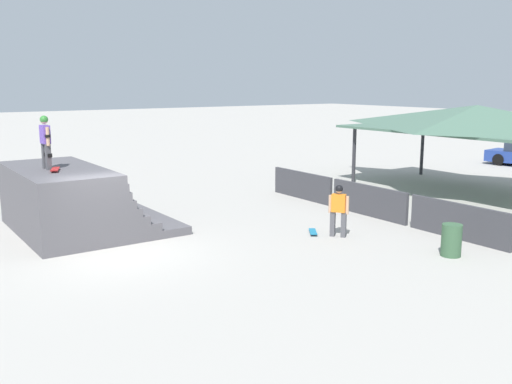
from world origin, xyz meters
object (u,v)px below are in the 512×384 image
Objects in this scene: skater_on_deck at (45,138)px; bystander_walking at (339,206)px; skateboard_on_deck at (55,169)px; skateboard_on_ground at (313,232)px; trash_bin at (451,240)px.

skater_on_deck reaches higher than bystander_walking.
skateboard_on_ground is at bearing 78.83° from skateboard_on_deck.
skateboard_on_deck is at bearing 21.37° from bystander_walking.
bystander_walking is at bearing 76.32° from skateboard_on_deck.
skateboard_on_deck is 1.01× the size of trash_bin.
skateboard_on_deck reaches higher than bystander_walking.
trash_bin is at bearing 66.16° from skateboard_on_deck.
skater_on_deck is 8.77m from bystander_walking.
skateboard_on_ground is (-0.66, -0.40, -0.85)m from bystander_walking.
skater_on_deck is 8.33m from skateboard_on_ground.
skater_on_deck is at bearing -153.24° from skateboard_on_deck.
bystander_walking reaches higher than trash_bin.
trash_bin is (3.09, 1.13, -0.48)m from bystander_walking.
skateboard_on_deck is at bearing -133.96° from trash_bin.
trash_bin is (8.20, 7.98, -2.44)m from skater_on_deck.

